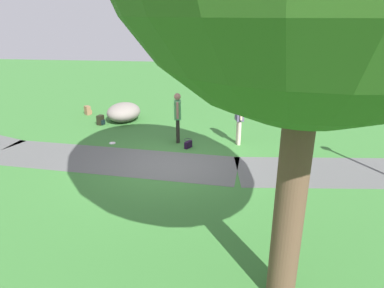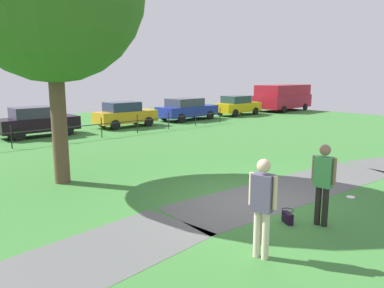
# 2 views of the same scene
# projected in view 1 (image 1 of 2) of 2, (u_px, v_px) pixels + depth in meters

# --- Properties ---
(ground_plane) EXTENTS (48.00, 48.00, 0.00)m
(ground_plane) POSITION_uv_depth(u_px,v_px,m) (170.00, 165.00, 10.54)
(ground_plane) COLOR #387432
(footpath_segment_near) EXTENTS (8.17, 2.88, 0.01)m
(footpath_segment_near) POSITION_uv_depth(u_px,v_px,m) (374.00, 172.00, 10.05)
(footpath_segment_near) COLOR #575857
(footpath_segment_near) RESTS_ON ground
(footpath_segment_mid) EXTENTS (8.14, 2.75, 0.01)m
(footpath_segment_mid) POSITION_uv_depth(u_px,v_px,m) (110.00, 160.00, 10.88)
(footpath_segment_mid) COLOR #575857
(footpath_segment_mid) RESTS_ON ground
(lawn_boulder) EXTENTS (1.48, 1.79, 0.78)m
(lawn_boulder) POSITION_uv_depth(u_px,v_px,m) (124.00, 112.00, 14.76)
(lawn_boulder) COLOR gray
(lawn_boulder) RESTS_ON ground
(woman_with_handbag) EXTENTS (0.29, 0.52, 1.78)m
(woman_with_handbag) POSITION_uv_depth(u_px,v_px,m) (178.00, 114.00, 12.06)
(woman_with_handbag) COLOR black
(woman_with_handbag) RESTS_ON ground
(man_near_boulder) EXTENTS (0.32, 0.51, 1.81)m
(man_near_boulder) POSITION_uv_depth(u_px,v_px,m) (239.00, 115.00, 11.86)
(man_near_boulder) COLOR beige
(man_near_boulder) RESTS_ON ground
(handbag_on_grass) EXTENTS (0.37, 0.37, 0.31)m
(handbag_on_grass) POSITION_uv_depth(u_px,v_px,m) (188.00, 144.00, 11.82)
(handbag_on_grass) COLOR black
(handbag_on_grass) RESTS_ON ground
(backpack_by_boulder) EXTENTS (0.31, 0.32, 0.40)m
(backpack_by_boulder) POSITION_uv_depth(u_px,v_px,m) (101.00, 120.00, 14.30)
(backpack_by_boulder) COLOR black
(backpack_by_boulder) RESTS_ON ground
(spare_backpack_on_lawn) EXTENTS (0.35, 0.35, 0.40)m
(spare_backpack_on_lawn) POSITION_uv_depth(u_px,v_px,m) (88.00, 110.00, 15.75)
(spare_backpack_on_lawn) COLOR #886043
(spare_backpack_on_lawn) RESTS_ON ground
(frisbee_on_grass) EXTENTS (0.22, 0.22, 0.02)m
(frisbee_on_grass) POSITION_uv_depth(u_px,v_px,m) (112.00, 143.00, 12.29)
(frisbee_on_grass) COLOR white
(frisbee_on_grass) RESTS_ON ground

